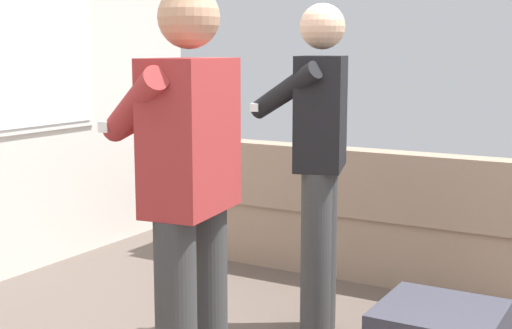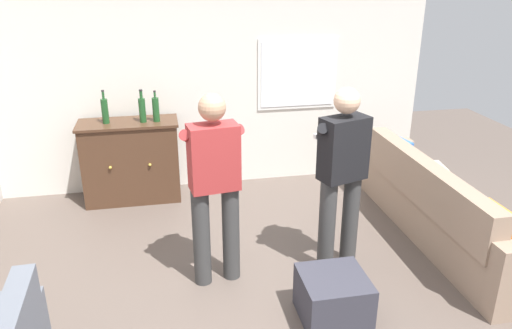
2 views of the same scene
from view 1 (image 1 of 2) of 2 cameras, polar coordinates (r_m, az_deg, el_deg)
couch at (r=4.78m, az=7.68°, el=-4.53°), size 0.57×2.62×0.84m
person_standing_left at (r=2.59m, az=-5.43°, el=-2.46°), size 0.55×0.50×1.68m
person_standing_right at (r=3.53m, az=5.00°, el=0.64°), size 0.53×0.52×1.68m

